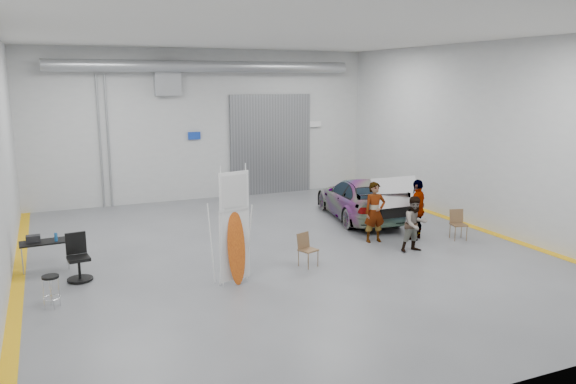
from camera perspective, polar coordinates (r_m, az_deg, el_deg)
name	(u,v)px	position (r m, az deg, el deg)	size (l,w,h in m)	color
ground	(283,251)	(16.08, -0.50, -6.04)	(16.00, 16.00, 0.00)	slate
room_shell	(262,104)	(17.50, -2.67, 8.96)	(14.02, 16.18, 6.01)	#B6B9BB
sedan_car	(359,199)	(19.83, 7.20, -0.68)	(1.97, 4.84, 1.40)	silver
person_a	(375,212)	(16.97, 8.81, -2.03)	(0.67, 0.44, 1.83)	#946F51
person_b	(415,224)	(16.25, 12.79, -3.20)	(0.78, 0.60, 1.60)	#466681
person_c	(417,209)	(17.50, 13.00, -1.73)	(1.08, 0.44, 1.86)	#9E5234
surfboard_display	(233,237)	(13.29, -5.58, -4.58)	(0.80, 0.35, 2.89)	white
folding_chair_near	(308,256)	(14.76, 2.05, -6.54)	(0.53, 0.56, 0.88)	brown
folding_chair_far	(458,230)	(17.94, 16.89, -3.75)	(0.53, 0.55, 0.91)	brown
shop_stool	(52,292)	(13.16, -22.89, -9.33)	(0.37, 0.37, 0.72)	black
work_table	(41,242)	(15.72, -23.79, -4.64)	(1.20, 0.64, 0.96)	gray
office_chair	(79,260)	(14.63, -20.51, -6.50)	(0.61, 0.61, 1.14)	black
trunk_lid	(395,189)	(17.90, 10.78, 0.26)	(1.64, 0.99, 0.04)	silver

